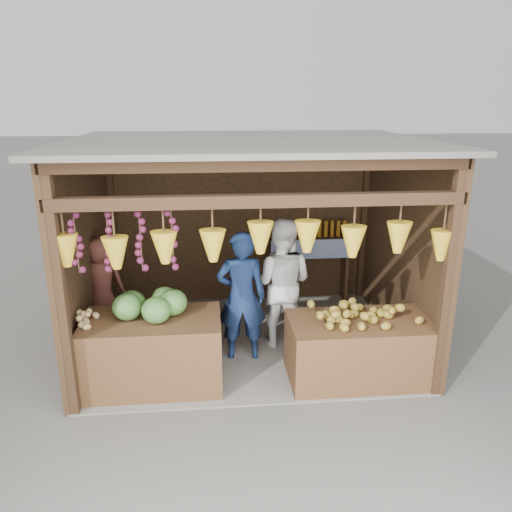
% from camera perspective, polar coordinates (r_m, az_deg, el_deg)
% --- Properties ---
extents(ground, '(80.00, 80.00, 0.00)m').
position_cam_1_polar(ground, '(6.82, -0.75, -9.67)').
color(ground, '#514F49').
rests_on(ground, ground).
extents(stall_structure, '(4.30, 3.30, 2.66)m').
position_cam_1_polar(stall_structure, '(6.19, -1.09, 3.97)').
color(stall_structure, slate).
rests_on(stall_structure, ground).
extents(back_shelf, '(1.25, 0.32, 1.32)m').
position_cam_1_polar(back_shelf, '(7.82, 6.14, 0.75)').
color(back_shelf, '#382314').
rests_on(back_shelf, ground).
extents(counter_left, '(1.51, 0.85, 0.82)m').
position_cam_1_polar(counter_left, '(5.80, -11.63, -10.70)').
color(counter_left, '#472B17').
rests_on(counter_left, ground).
extents(counter_right, '(1.61, 0.85, 0.73)m').
position_cam_1_polar(counter_right, '(5.95, 11.66, -10.45)').
color(counter_right, '#482B18').
rests_on(counter_right, ground).
extents(stool, '(0.32, 0.32, 0.30)m').
position_cam_1_polar(stool, '(6.93, -16.63, -8.60)').
color(stool, black).
rests_on(stool, ground).
extents(man_standing, '(0.61, 0.41, 1.65)m').
position_cam_1_polar(man_standing, '(6.07, -1.67, -4.68)').
color(man_standing, navy).
rests_on(man_standing, ground).
extents(woman_standing, '(1.01, 0.90, 1.71)m').
position_cam_1_polar(woman_standing, '(6.43, 2.92, -3.10)').
color(woman_standing, white).
rests_on(woman_standing, ground).
extents(vendor_seated, '(0.64, 0.48, 1.18)m').
position_cam_1_polar(vendor_seated, '(6.65, -17.18, -2.85)').
color(vendor_seated, brown).
rests_on(vendor_seated, stool).
extents(melon_pile, '(1.00, 0.50, 0.32)m').
position_cam_1_polar(melon_pile, '(5.63, -12.19, -5.24)').
color(melon_pile, '#1D5416').
rests_on(melon_pile, counter_left).
extents(tanfruit_pile, '(0.34, 0.40, 0.13)m').
position_cam_1_polar(tanfruit_pile, '(5.66, -18.65, -6.75)').
color(tanfruit_pile, '#AF8451').
rests_on(tanfruit_pile, counter_left).
extents(mango_pile, '(1.40, 0.64, 0.22)m').
position_cam_1_polar(mango_pile, '(5.75, 12.14, -6.22)').
color(mango_pile, '#B85918').
rests_on(mango_pile, counter_right).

